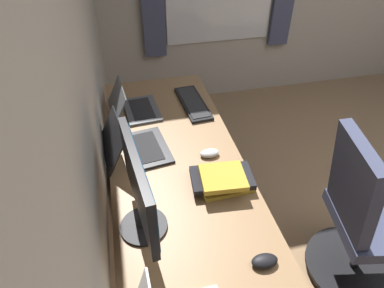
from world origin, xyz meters
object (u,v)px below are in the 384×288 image
at_px(mouse_main, 210,153).
at_px(mouse_spare, 265,261).
at_px(drawer_pedestal, 173,205).
at_px(keyboard_main, 193,103).
at_px(monitor_primary, 139,189).
at_px(laptop_leftmost, 132,106).
at_px(office_chair, 363,223).
at_px(book_stack_near, 223,179).
at_px(laptop_left, 132,145).

height_order(mouse_main, mouse_spare, same).
distance_m(drawer_pedestal, mouse_spare, 0.84).
height_order(keyboard_main, mouse_spare, mouse_spare).
bearing_deg(monitor_primary, laptop_leftmost, -1.90).
bearing_deg(office_chair, drawer_pedestal, 64.93).
height_order(keyboard_main, mouse_main, mouse_main).
distance_m(mouse_spare, office_chair, 0.80).
bearing_deg(monitor_primary, mouse_spare, -122.77).
distance_m(keyboard_main, book_stack_near, 0.74).
xyz_separation_m(drawer_pedestal, monitor_primary, (-0.42, 0.18, 0.61)).
xyz_separation_m(keyboard_main, mouse_spare, (-1.17, -0.01, 0.01)).
height_order(laptop_left, mouse_main, laptop_left).
xyz_separation_m(keyboard_main, office_chair, (-0.92, -0.71, -0.28)).
bearing_deg(office_chair, laptop_leftmost, 50.29).
height_order(keyboard_main, book_stack_near, book_stack_near).
height_order(monitor_primary, mouse_main, monitor_primary).
height_order(drawer_pedestal, keyboard_main, keyboard_main).
distance_m(laptop_left, mouse_spare, 0.88).
relative_size(laptop_left, mouse_spare, 3.64).
xyz_separation_m(keyboard_main, mouse_main, (-0.51, 0.03, 0.01)).
distance_m(keyboard_main, mouse_main, 0.51).
xyz_separation_m(monitor_primary, book_stack_near, (0.16, -0.39, -0.19)).
distance_m(laptop_leftmost, keyboard_main, 0.39).
relative_size(drawer_pedestal, mouse_spare, 6.68).
xyz_separation_m(mouse_main, office_chair, (-0.40, -0.74, -0.29)).
relative_size(laptop_left, mouse_main, 3.64).
height_order(keyboard_main, office_chair, office_chair).
height_order(mouse_spare, book_stack_near, book_stack_near).
height_order(laptop_leftmost, keyboard_main, laptop_leftmost).
height_order(laptop_left, office_chair, office_chair).
height_order(monitor_primary, laptop_left, monitor_primary).
xyz_separation_m(mouse_main, book_stack_near, (-0.22, -0.00, 0.02)).
relative_size(laptop_leftmost, keyboard_main, 0.77).
xyz_separation_m(laptop_left, book_stack_near, (-0.34, -0.40, -0.01)).
height_order(monitor_primary, book_stack_near, monitor_primary).
distance_m(keyboard_main, mouse_spare, 1.17).
xyz_separation_m(drawer_pedestal, keyboard_main, (0.47, -0.24, 0.39)).
xyz_separation_m(drawer_pedestal, book_stack_near, (-0.26, -0.21, 0.42)).
xyz_separation_m(laptop_leftmost, office_chair, (-0.91, -1.10, -0.32)).
distance_m(drawer_pedestal, keyboard_main, 0.66).
bearing_deg(laptop_leftmost, keyboard_main, -89.28).
bearing_deg(mouse_spare, laptop_left, 28.96).
relative_size(monitor_primary, laptop_leftmost, 1.49).
xyz_separation_m(laptop_leftmost, mouse_main, (-0.51, -0.36, -0.03)).
xyz_separation_m(laptop_left, mouse_spare, (-0.77, -0.43, -0.03)).
bearing_deg(laptop_left, office_chair, -114.76).
distance_m(book_stack_near, office_chair, 0.82).
relative_size(keyboard_main, book_stack_near, 1.40).
bearing_deg(laptop_left, mouse_spare, -151.04).
relative_size(monitor_primary, office_chair, 0.51).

